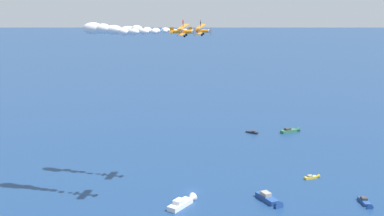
{
  "coord_description": "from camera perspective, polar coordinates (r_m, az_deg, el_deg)",
  "views": [
    {
      "loc": [
        133.93,
        17.5,
        55.63
      ],
      "look_at": [
        -0.02,
        -0.11,
        25.35
      ],
      "focal_mm": 45.14,
      "sensor_mm": 36.0,
      "label": 1
    }
  ],
  "objects": [
    {
      "name": "ground_plane",
      "position": [
        146.07,
        0.04,
        -9.75
      ],
      "size": [
        2000.0,
        2000.0,
        0.0
      ],
      "primitive_type": "plane",
      "color": "navy"
    },
    {
      "name": "motorboat_near_centre",
      "position": [
        139.75,
        9.19,
        -10.64
      ],
      "size": [
        9.96,
        7.77,
        2.96
      ],
      "color": "#23478C",
      "rests_on": "ground_plane"
    },
    {
      "name": "motorboat_far_stbd",
      "position": [
        136.28,
        -1.03,
        -11.08
      ],
      "size": [
        10.77,
        7.22,
        3.1
      ],
      "color": "white",
      "rests_on": "ground_plane"
    },
    {
      "name": "motorboat_inshore",
      "position": [
        145.07,
        19.83,
        -10.47
      ],
      "size": [
        7.26,
        2.96,
        2.05
      ],
      "color": "#23478C",
      "rests_on": "ground_plane"
    },
    {
      "name": "motorboat_offshore",
      "position": [
        212.39,
        11.62,
        -2.62
      ],
      "size": [
        7.27,
        8.88,
        2.67
      ],
      "color": "#33704C",
      "rests_on": "ground_plane"
    },
    {
      "name": "motorboat_trailing",
      "position": [
        160.3,
        14.07,
        -7.91
      ],
      "size": [
        3.95,
        5.34,
        1.56
      ],
      "color": "gold",
      "rests_on": "ground_plane"
    },
    {
      "name": "motorboat_ahead",
      "position": [
        208.11,
        7.05,
        -2.85
      ],
      "size": [
        3.72,
        5.48,
        1.58
      ],
      "color": "black",
      "rests_on": "ground_plane"
    },
    {
      "name": "biplane_lead",
      "position": [
        143.2,
        1.05,
        9.14
      ],
      "size": [
        7.48,
        6.94,
        3.65
      ],
      "color": "orange"
    },
    {
      "name": "wingwalker_lead",
      "position": [
        142.79,
        1.03,
        10.0
      ],
      "size": [
        0.92,
        0.26,
        1.78
      ],
      "color": "black"
    },
    {
      "name": "smoke_trail_lead",
      "position": [
        149.03,
        -6.11,
        9.12
      ],
      "size": [
        5.19,
        21.55,
        3.36
      ],
      "color": "silver"
    },
    {
      "name": "biplane_wingman",
      "position": [
        127.42,
        -1.03,
        9.06
      ],
      "size": [
        7.48,
        6.94,
        3.65
      ],
      "color": "orange"
    },
    {
      "name": "wingwalker_wingman",
      "position": [
        127.01,
        -1.06,
        10.03
      ],
      "size": [
        0.92,
        0.26,
        1.78
      ],
      "color": "red"
    },
    {
      "name": "smoke_trail_wingman",
      "position": [
        135.33,
        -9.92,
        9.13
      ],
      "size": [
        6.33,
        24.74,
        3.83
      ],
      "color": "silver"
    }
  ]
}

